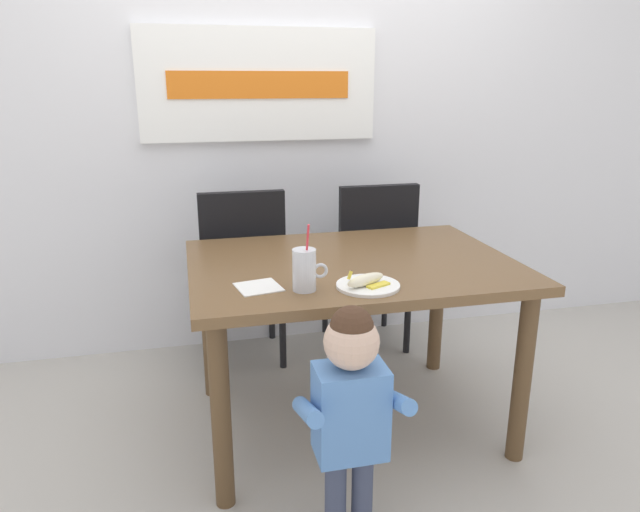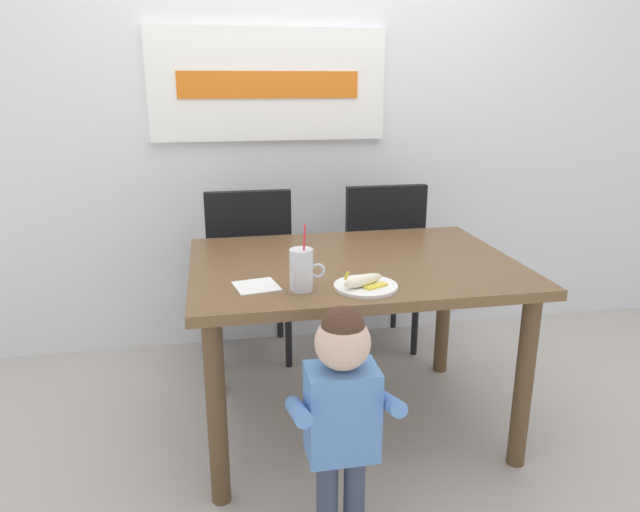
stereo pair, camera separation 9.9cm
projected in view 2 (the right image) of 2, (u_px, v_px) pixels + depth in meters
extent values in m
plane|color=#B7B2A8|center=(351.00, 423.00, 2.60)|extent=(24.00, 24.00, 0.00)
cube|color=silver|center=(310.00, 85.00, 3.15)|extent=(6.40, 0.12, 2.90)
cube|color=white|center=(269.00, 85.00, 3.04)|extent=(1.24, 0.04, 0.57)
cube|color=orange|center=(269.00, 85.00, 3.02)|extent=(0.94, 0.01, 0.14)
cube|color=brown|center=(353.00, 266.00, 2.39)|extent=(1.32, 0.96, 0.04)
cylinder|color=brown|center=(217.00, 413.00, 2.02)|extent=(0.07, 0.07, 0.72)
cylinder|color=brown|center=(524.00, 382.00, 2.23)|extent=(0.07, 0.07, 0.72)
cylinder|color=brown|center=(214.00, 323.00, 2.77)|extent=(0.07, 0.07, 0.72)
cylinder|color=brown|center=(444.00, 306.00, 2.97)|extent=(0.07, 0.07, 0.72)
cube|color=black|center=(248.00, 278.00, 3.13)|extent=(0.44, 0.44, 0.06)
cube|color=black|center=(249.00, 239.00, 2.86)|extent=(0.42, 0.05, 0.48)
cylinder|color=black|center=(280.00, 304.00, 3.41)|extent=(0.04, 0.04, 0.42)
cylinder|color=black|center=(214.00, 308.00, 3.35)|extent=(0.04, 0.04, 0.42)
cylinder|color=black|center=(288.00, 330.00, 3.06)|extent=(0.04, 0.04, 0.42)
cylinder|color=black|center=(215.00, 336.00, 2.99)|extent=(0.04, 0.04, 0.42)
cube|color=black|center=(374.00, 269.00, 3.27)|extent=(0.44, 0.44, 0.06)
cube|color=black|center=(386.00, 232.00, 3.00)|extent=(0.42, 0.05, 0.48)
cylinder|color=black|center=(394.00, 295.00, 3.55)|extent=(0.04, 0.04, 0.42)
cylinder|color=black|center=(333.00, 299.00, 3.49)|extent=(0.04, 0.04, 0.42)
cylinder|color=black|center=(415.00, 319.00, 3.20)|extent=(0.04, 0.04, 0.42)
cylinder|color=black|center=(348.00, 324.00, 3.13)|extent=(0.04, 0.04, 0.42)
cylinder|color=#3F4760|center=(327.00, 500.00, 1.88)|extent=(0.07, 0.07, 0.34)
cylinder|color=#3F4760|center=(354.00, 496.00, 1.89)|extent=(0.07, 0.07, 0.34)
cube|color=#598CD1|center=(342.00, 412.00, 1.79)|extent=(0.22, 0.15, 0.30)
sphere|color=beige|center=(343.00, 342.00, 1.72)|extent=(0.17, 0.17, 0.17)
sphere|color=#472D1E|center=(343.00, 328.00, 1.71)|extent=(0.13, 0.13, 0.13)
cylinder|color=#598CD1|center=(298.00, 411.00, 1.74)|extent=(0.05, 0.24, 0.13)
cylinder|color=#598CD1|center=(388.00, 402.00, 1.79)|extent=(0.05, 0.24, 0.13)
cylinder|color=silver|center=(301.00, 270.00, 2.03)|extent=(0.08, 0.08, 0.15)
cylinder|color=beige|center=(301.00, 278.00, 2.04)|extent=(0.07, 0.07, 0.08)
torus|color=silver|center=(318.00, 271.00, 2.05)|extent=(0.06, 0.01, 0.06)
cylinder|color=#E5333F|center=(304.00, 252.00, 2.01)|extent=(0.01, 0.08, 0.21)
cylinder|color=white|center=(366.00, 286.00, 2.07)|extent=(0.23, 0.23, 0.01)
ellipsoid|color=#F4EAC6|center=(363.00, 280.00, 2.05)|extent=(0.17, 0.11, 0.04)
cube|color=yellow|center=(376.00, 286.00, 2.05)|extent=(0.10, 0.07, 0.01)
cube|color=yellow|center=(360.00, 281.00, 2.10)|extent=(0.10, 0.07, 0.01)
cylinder|color=yellow|center=(347.00, 276.00, 2.00)|extent=(0.03, 0.02, 0.03)
cube|color=white|center=(256.00, 286.00, 2.09)|extent=(0.18, 0.18, 0.00)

